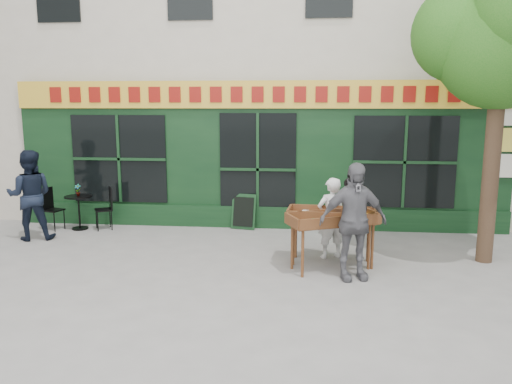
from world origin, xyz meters
The scene contains 14 objects.
ground centered at (0.00, 0.00, 0.00)m, with size 80.00×80.00×0.00m, color slate.
building centered at (0.00, 5.97, 4.97)m, with size 14.00×7.26×10.00m.
street_tree centered at (4.34, 0.36, 4.11)m, with size 3.05×2.90×5.60m.
book_cart_center centered at (1.55, -0.40, 0.82)m, with size 1.62×1.18×0.99m.
dog centered at (1.90, -0.45, 1.29)m, with size 0.34×0.60×0.60m, color black, non-canonical shape.
woman centered at (1.55, 0.25, 0.75)m, with size 0.54×0.36×1.49m, color silver.
book_cart_right centered at (1.54, -0.09, 0.82)m, with size 1.55×0.74×0.99m.
man_right centered at (1.84, -0.84, 0.95)m, with size 1.11×0.46×1.90m, color #5A595E.
bistro_table centered at (-4.00, 1.79, 0.54)m, with size 0.60×0.60×0.76m.
bistro_chair_left centered at (-4.63, 1.72, 0.56)m, with size 0.45×0.45×0.95m.
bistro_chair_right centered at (-3.37, 1.89, 0.56)m, with size 0.49×0.49×0.95m.
potted_plant centered at (-4.00, 1.79, 0.90)m, with size 0.14×0.10×0.27m, color gray.
man_left centered at (-4.60, 0.89, 0.94)m, with size 0.91×0.71×1.87m, color black.
chalkboard centered at (-0.31, 2.19, 0.40)m, with size 0.59×0.29×0.79m.
Camera 1 is at (1.07, -8.72, 2.82)m, focal length 35.00 mm.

